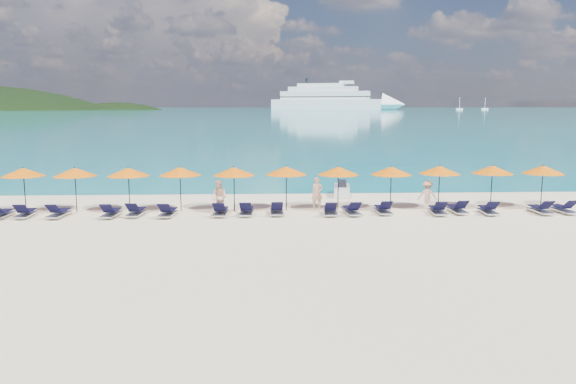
{
  "coord_description": "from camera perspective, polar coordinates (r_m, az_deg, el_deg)",
  "views": [
    {
      "loc": [
        -1.16,
        -23.16,
        5.29
      ],
      "look_at": [
        0.0,
        3.0,
        1.2
      ],
      "focal_mm": 35.0,
      "sensor_mm": 36.0,
      "label": 1
    }
  ],
  "objects": [
    {
      "name": "lounger_16",
      "position": [
        30.73,
        26.16,
        -1.51
      ],
      "size": [
        0.78,
        1.75,
        0.66
      ],
      "rotation": [
        0.0,
        0.0,
        0.1
      ],
      "color": "silver",
      "rests_on": "ground"
    },
    {
      "name": "beachgoer_b",
      "position": [
        27.38,
        -7.0,
        -0.54
      ],
      "size": [
        0.94,
        0.85,
        1.69
      ],
      "primitive_type": "imported",
      "rotation": [
        0.0,
        0.0,
        -0.59
      ],
      "color": "#DDA787",
      "rests_on": "ground"
    },
    {
      "name": "cruise_ship",
      "position": [
        604.1,
        5.14,
        9.31
      ],
      "size": [
        141.12,
        66.37,
        39.35
      ],
      "rotation": [
        0.0,
        0.0,
        -0.32
      ],
      "color": "white",
      "rests_on": "ground"
    },
    {
      "name": "umbrella_5",
      "position": [
        28.11,
        -0.18,
        2.19
      ],
      "size": [
        2.1,
        2.1,
        2.28
      ],
      "color": "black",
      "rests_on": "ground"
    },
    {
      "name": "lounger_15",
      "position": [
        30.12,
        24.26,
        -1.58
      ],
      "size": [
        0.68,
        1.72,
        0.66
      ],
      "rotation": [
        0.0,
        0.0,
        0.04
      ],
      "color": "silver",
      "rests_on": "ground"
    },
    {
      "name": "beachgoer_c",
      "position": [
        29.31,
        13.97,
        -0.31
      ],
      "size": [
        1.04,
        0.68,
        1.49
      ],
      "primitive_type": "imported",
      "rotation": [
        0.0,
        0.0,
        2.88
      ],
      "color": "#DDA787",
      "rests_on": "ground"
    },
    {
      "name": "beachgoer_a",
      "position": [
        28.74,
        2.99,
        -0.1
      ],
      "size": [
        0.6,
        0.4,
        1.62
      ],
      "primitive_type": "imported",
      "rotation": [
        0.0,
        0.0,
        0.02
      ],
      "color": "#DDA787",
      "rests_on": "ground"
    },
    {
      "name": "lounger_8",
      "position": [
        27.18,
        -1.15,
        -1.84
      ],
      "size": [
        0.63,
        1.7,
        0.66
      ],
      "rotation": [
        0.0,
        0.0,
        0.0
      ],
      "color": "silver",
      "rests_on": "ground"
    },
    {
      "name": "umbrella_1",
      "position": [
        29.45,
        -20.85,
        1.91
      ],
      "size": [
        2.1,
        2.1,
        2.28
      ],
      "color": "black",
      "rests_on": "ground"
    },
    {
      "name": "lounger_6",
      "position": [
        27.12,
        -6.87,
        -1.93
      ],
      "size": [
        0.72,
        1.73,
        0.66
      ],
      "rotation": [
        0.0,
        0.0,
        -0.06
      ],
      "color": "silver",
      "rests_on": "ground"
    },
    {
      "name": "lounger_10",
      "position": [
        27.31,
        6.5,
        -1.85
      ],
      "size": [
        0.79,
        1.75,
        0.66
      ],
      "rotation": [
        0.0,
        0.0,
        0.1
      ],
      "color": "silver",
      "rests_on": "ground"
    },
    {
      "name": "sailboat_far",
      "position": [
        578.91,
        17.01,
        8.09
      ],
      "size": [
        6.63,
        2.21,
        12.15
      ],
      "color": "white",
      "rests_on": "ground"
    },
    {
      "name": "lounger_1",
      "position": [
        29.29,
        -25.14,
        -1.91
      ],
      "size": [
        0.72,
        1.73,
        0.66
      ],
      "rotation": [
        0.0,
        0.0,
        0.06
      ],
      "color": "silver",
      "rests_on": "ground"
    },
    {
      "name": "lounger_3",
      "position": [
        27.88,
        -17.55,
        -1.99
      ],
      "size": [
        0.72,
        1.73,
        0.66
      ],
      "rotation": [
        0.0,
        0.0,
        -0.06
      ],
      "color": "silver",
      "rests_on": "ground"
    },
    {
      "name": "lounger_14",
      "position": [
        28.99,
        19.66,
        -1.69
      ],
      "size": [
        0.72,
        1.73,
        0.66
      ],
      "rotation": [
        0.0,
        0.0,
        -0.06
      ],
      "color": "silver",
      "rests_on": "ground"
    },
    {
      "name": "umbrella_8",
      "position": [
        29.45,
        15.16,
        2.19
      ],
      "size": [
        2.1,
        2.1,
        2.28
      ],
      "color": "black",
      "rests_on": "ground"
    },
    {
      "name": "lounger_4",
      "position": [
        27.8,
        -15.19,
        -1.91
      ],
      "size": [
        0.77,
        1.75,
        0.66
      ],
      "rotation": [
        0.0,
        0.0,
        -0.09
      ],
      "color": "silver",
      "rests_on": "ground"
    },
    {
      "name": "umbrella_4",
      "position": [
        27.91,
        -5.52,
        2.1
      ],
      "size": [
        2.1,
        2.1,
        2.28
      ],
      "color": "black",
      "rests_on": "ground"
    },
    {
      "name": "lounger_9",
      "position": [
        27.15,
        4.34,
        -1.88
      ],
      "size": [
        0.75,
        1.74,
        0.66
      ],
      "rotation": [
        0.0,
        0.0,
        -0.08
      ],
      "color": "silver",
      "rests_on": "ground"
    },
    {
      "name": "jetski",
      "position": [
        33.11,
        5.49,
        0.25
      ],
      "size": [
        1.18,
        2.46,
        0.84
      ],
      "rotation": [
        0.0,
        0.0,
        -0.13
      ],
      "color": "silver",
      "rests_on": "ground"
    },
    {
      "name": "umbrella_0",
      "position": [
        30.42,
        -25.3,
        1.85
      ],
      "size": [
        2.1,
        2.1,
        2.28
      ],
      "color": "black",
      "rests_on": "ground"
    },
    {
      "name": "sailboat_near",
      "position": [
        604.3,
        19.36,
        8.0
      ],
      "size": [
        6.74,
        2.25,
        12.36
      ],
      "color": "white",
      "rests_on": "ground"
    },
    {
      "name": "lounger_13",
      "position": [
        28.78,
        16.85,
        -1.62
      ],
      "size": [
        0.64,
        1.71,
        0.66
      ],
      "rotation": [
        0.0,
        0.0,
        0.01
      ],
      "color": "silver",
      "rests_on": "ground"
    },
    {
      "name": "umbrella_10",
      "position": [
        31.34,
        24.49,
        2.08
      ],
      "size": [
        2.1,
        2.1,
        2.28
      ],
      "color": "black",
      "rests_on": "ground"
    },
    {
      "name": "umbrella_7",
      "position": [
        28.54,
        10.45,
        2.14
      ],
      "size": [
        2.1,
        2.1,
        2.28
      ],
      "color": "black",
      "rests_on": "ground"
    },
    {
      "name": "umbrella_3",
      "position": [
        28.33,
        -10.92,
        2.08
      ],
      "size": [
        2.1,
        2.1,
        2.28
      ],
      "color": "black",
      "rests_on": "ground"
    },
    {
      "name": "lounger_2",
      "position": [
        28.67,
        -22.3,
        -1.95
      ],
      "size": [
        0.76,
        1.74,
        0.66
      ],
      "rotation": [
        0.0,
        0.0,
        -0.08
      ],
      "color": "silver",
      "rests_on": "ground"
    },
    {
      "name": "lounger_7",
      "position": [
        27.11,
        -4.24,
        -1.89
      ],
      "size": [
        0.72,
        1.73,
        0.66
      ],
      "rotation": [
        0.0,
        0.0,
        -0.06
      ],
      "color": "silver",
      "rests_on": "ground"
    },
    {
      "name": "headland_small",
      "position": [
        603.21,
        -16.87,
        4.66
      ],
      "size": [
        162.0,
        126.0,
        85.5
      ],
      "color": "black",
      "rests_on": "ground"
    },
    {
      "name": "umbrella_9",
      "position": [
        30.39,
        20.06,
        2.16
      ],
      "size": [
        2.1,
        2.1,
        2.28
      ],
      "color": "black",
      "rests_on": "ground"
    },
    {
      "name": "umbrella_2",
      "position": [
        28.69,
        -15.92,
        1.98
      ],
      "size": [
        2.1,
        2.1,
        2.28
      ],
      "color": "black",
      "rests_on": "ground"
    },
    {
      "name": "ground",
      "position": [
        23.79,
        0.32,
        -3.97
      ],
      "size": [
        1400.0,
        1400.0,
        0.0
      ],
      "primitive_type": "plane",
      "color": "beige"
    },
    {
      "name": "umbrella_6",
      "position": [
        28.14,
        5.14,
        2.16
      ],
      "size": [
        2.1,
        2.1,
        2.28
      ],
      "color": "black",
      "rests_on": "ground"
    },
    {
      "name": "lounger_5",
      "position": [
        27.31,
        -12.12,
        -1.99
      ],
      "size": [
        0.79,
        1.76,
        0.66
      ],
      "rotation": [
        0.0,
        0.0,
        -0.1
      ],
      "color": "silver",
      "rests_on": "ground"
    },
    {
      "name": "lounger_0",
      "position": [
        29.61,
        -27.14,
        -1.94
      ],
      "size": [
        0.62,
        1.7,
        0.66
      ],
      "rotation": [
        0.0,
        0.0,
        -0.0
      ],
      "color": "silver",
      "rests_on": "ground"
    },
    {
      "name": "lounger_11",
      "position": [
        27.79,
        9.63,
        -1.73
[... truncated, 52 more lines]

